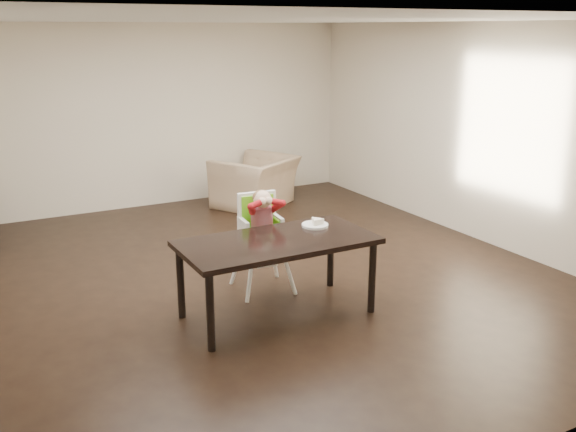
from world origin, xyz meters
name	(u,v)px	position (x,y,z in m)	size (l,w,h in m)	color
ground	(265,276)	(0.00, 0.00, 0.00)	(7.00, 7.00, 0.00)	black
room_walls	(263,106)	(0.00, 0.00, 1.86)	(6.02, 7.02, 2.71)	beige
dining_table	(277,248)	(-0.33, -0.93, 0.67)	(1.80, 0.90, 0.75)	black
high_chair	(261,219)	(-0.18, -0.29, 0.75)	(0.49, 0.49, 1.06)	white
plate	(316,224)	(0.19, -0.75, 0.78)	(0.33, 0.33, 0.08)	white
armchair	(255,173)	(1.18, 2.71, 0.50)	(1.14, 0.74, 1.00)	tan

